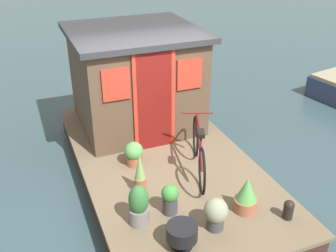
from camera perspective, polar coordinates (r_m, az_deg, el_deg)
ground_plane at (r=6.74m, az=-0.64°, el=-7.70°), size 60.00×60.00×0.00m
houseboat_deck at (r=6.62m, az=-0.65°, el=-6.21°), size 5.01×2.68×0.42m
houseboat_cabin at (r=7.28m, az=-4.72°, el=6.99°), size 2.17×2.28×1.82m
bicycle at (r=6.01m, az=4.49°, el=-3.55°), size 1.59×0.69×0.82m
potted_plant_succulent at (r=5.40m, az=11.34°, el=-9.90°), size 0.31×0.31×0.52m
potted_plant_mint at (r=5.07m, az=6.98°, el=-12.49°), size 0.31×0.31×0.45m
potted_plant_basil at (r=6.25m, az=-5.00°, el=-3.99°), size 0.30×0.30×0.41m
potted_plant_thyme at (r=5.62m, az=-4.11°, el=-6.99°), size 0.17×0.17×0.63m
potted_plant_rosemary at (r=5.27m, az=0.31°, el=-10.51°), size 0.24×0.24×0.43m
potted_plant_fern at (r=5.09m, az=-4.27°, el=-11.52°), size 0.26×0.26×0.59m
charcoal_grill at (r=4.82m, az=2.04°, el=-15.33°), size 0.38×0.38×0.31m
mooring_bollard at (r=5.47m, az=17.16°, el=-11.48°), size 0.14×0.14×0.28m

